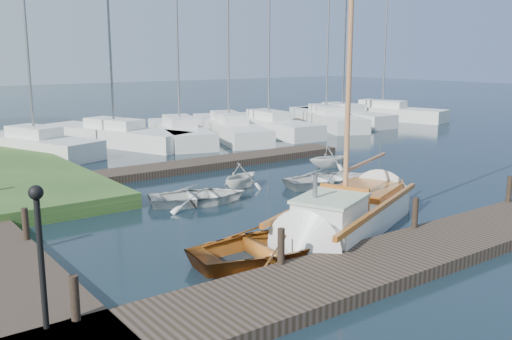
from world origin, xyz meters
TOP-DOWN VIEW (x-y plane):
  - ground at (0.00, 0.00)m, footprint 160.00×160.00m
  - near_dock at (0.00, -6.00)m, footprint 18.00×2.20m
  - far_dock at (2.00, 6.50)m, footprint 14.00×1.60m
  - pontoon at (10.00, 16.00)m, footprint 30.00×1.60m
  - mooring_post_0 at (-7.50, -5.00)m, footprint 0.16×0.16m
  - mooring_post_1 at (-3.00, -5.00)m, footprint 0.16×0.16m
  - mooring_post_2 at (1.50, -5.00)m, footprint 0.16×0.16m
  - mooring_post_3 at (6.00, -5.00)m, footprint 0.16×0.16m
  - mooring_post_4 at (-7.00, 0.00)m, footprint 0.16×0.16m
  - lamp_post at (-8.00, -5.00)m, footprint 0.24×0.24m
  - sailboat at (0.80, -3.31)m, footprint 7.35×4.59m
  - dinghy at (-2.44, -3.97)m, footprint 4.31×3.30m
  - tender_a at (-1.24, 1.49)m, footprint 3.74×3.15m
  - tender_b at (1.16, 2.49)m, footprint 2.45×2.30m
  - tender_c at (3.90, 0.84)m, footprint 3.73×2.98m
  - tender_d at (6.38, 3.34)m, footprint 2.25×2.03m
  - marina_boat_0 at (-2.95, 13.90)m, footprint 4.71×7.77m
  - marina_boat_1 at (1.43, 14.77)m, footprint 5.35×9.44m
  - marina_boat_2 at (4.79, 13.67)m, footprint 4.47×8.49m
  - marina_boat_3 at (8.08, 13.69)m, footprint 5.22×10.23m
  - marina_boat_4 at (10.78, 13.37)m, footprint 3.02×8.89m
  - marina_boat_5 at (16.13, 13.97)m, footprint 5.45×9.38m
  - marina_boat_6 at (18.14, 14.43)m, footprint 2.59×8.45m
  - marina_boat_7 at (22.50, 14.64)m, footprint 4.56×9.73m

SIDE VIEW (x-z plane):
  - ground at x=0.00m, z-range 0.00..0.00m
  - near_dock at x=0.00m, z-range 0.00..0.30m
  - far_dock at x=2.00m, z-range 0.00..0.30m
  - pontoon at x=10.00m, z-range 0.00..0.30m
  - tender_a at x=-1.24m, z-range 0.00..0.66m
  - sailboat at x=0.80m, z-range -4.57..5.26m
  - tender_c at x=3.90m, z-range 0.00..0.69m
  - dinghy at x=-2.44m, z-range 0.00..0.83m
  - tender_b at x=1.16m, z-range 0.00..1.03m
  - tender_d at x=6.38m, z-range 0.00..1.04m
  - marina_boat_4 at x=10.78m, z-range -4.41..5.52m
  - marina_boat_1 at x=1.43m, z-range -4.87..6.00m
  - marina_boat_7 at x=22.50m, z-range -5.01..6.14m
  - marina_boat_5 at x=16.13m, z-range -4.97..6.11m
  - marina_boat_6 at x=18.14m, z-range -4.86..6.00m
  - marina_boat_3 at x=8.08m, z-range -5.45..6.59m
  - marina_boat_0 at x=-2.95m, z-range -5.12..6.28m
  - marina_boat_2 at x=4.79m, z-range -5.38..6.54m
  - mooring_post_0 at x=-7.50m, z-range 0.30..1.10m
  - mooring_post_1 at x=-3.00m, z-range 0.30..1.10m
  - mooring_post_2 at x=1.50m, z-range 0.30..1.10m
  - mooring_post_3 at x=6.00m, z-range 0.30..1.10m
  - mooring_post_4 at x=-7.00m, z-range 0.30..1.10m
  - lamp_post at x=-8.00m, z-range 0.65..3.09m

